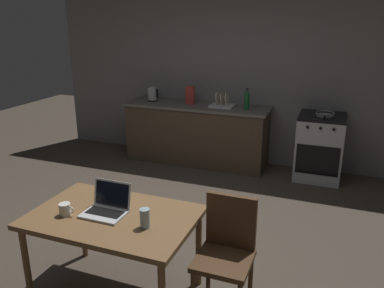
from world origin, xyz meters
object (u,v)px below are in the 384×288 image
(laptop, at_px, (107,208))
(electric_kettle, at_px, (152,94))
(chair, at_px, (227,248))
(dining_table, at_px, (114,223))
(bottle, at_px, (247,100))
(stove_oven, at_px, (320,147))
(cereal_box, at_px, (190,95))
(coffee_mug, at_px, (65,209))
(frying_pan, at_px, (325,114))
(drinking_glass, at_px, (145,218))
(dish_rack, at_px, (222,104))

(laptop, height_order, electric_kettle, electric_kettle)
(chair, distance_m, electric_kettle, 3.60)
(dining_table, relative_size, laptop, 3.90)
(bottle, bearing_deg, stove_oven, 2.66)
(cereal_box, bearing_deg, stove_oven, -0.68)
(laptop, xyz_separation_m, coffee_mug, (-0.27, -0.14, 0.00))
(electric_kettle, bearing_deg, cereal_box, 1.86)
(electric_kettle, height_order, frying_pan, electric_kettle)
(bottle, relative_size, drinking_glass, 2.11)
(stove_oven, distance_m, coffee_mug, 3.62)
(laptop, distance_m, cereal_box, 3.15)
(laptop, height_order, bottle, bottle)
(stove_oven, bearing_deg, coffee_mug, -117.12)
(dining_table, bearing_deg, cereal_box, 100.68)
(drinking_glass, bearing_deg, electric_kettle, 115.58)
(drinking_glass, bearing_deg, chair, 24.15)
(bottle, bearing_deg, laptop, -96.60)
(dining_table, xyz_separation_m, chair, (0.85, 0.16, -0.12))
(frying_pan, height_order, dish_rack, dish_rack)
(coffee_mug, bearing_deg, stove_oven, 62.88)
(stove_oven, xyz_separation_m, chair, (-0.46, -2.92, 0.07))
(electric_kettle, relative_size, coffee_mug, 1.80)
(cereal_box, distance_m, dish_rack, 0.51)
(laptop, distance_m, electric_kettle, 3.29)
(stove_oven, xyz_separation_m, dish_rack, (-1.39, 0.00, 0.49))
(bottle, bearing_deg, dining_table, -95.49)
(laptop, xyz_separation_m, dish_rack, (-0.02, 3.08, 0.18))
(chair, height_order, coffee_mug, chair)
(drinking_glass, bearing_deg, stove_oven, 72.43)
(drinking_glass, height_order, cereal_box, cereal_box)
(cereal_box, bearing_deg, laptop, -80.34)
(electric_kettle, distance_m, coffee_mug, 3.34)
(laptop, height_order, frying_pan, frying_pan)
(dining_table, distance_m, laptop, 0.13)
(dining_table, height_order, dish_rack, dish_rack)
(chair, distance_m, drinking_glass, 0.64)
(dining_table, height_order, bottle, bottle)
(electric_kettle, bearing_deg, frying_pan, -0.65)
(stove_oven, relative_size, electric_kettle, 3.95)
(chair, bearing_deg, drinking_glass, -150.75)
(stove_oven, bearing_deg, chair, -99.02)
(chair, height_order, laptop, laptop)
(bottle, xyz_separation_m, coffee_mug, (-0.62, -3.16, -0.28))
(bottle, relative_size, coffee_mug, 2.40)
(chair, height_order, cereal_box, cereal_box)
(dining_table, xyz_separation_m, coffee_mug, (-0.33, -0.13, 0.12))
(dining_table, bearing_deg, laptop, 171.58)
(coffee_mug, bearing_deg, laptop, 26.89)
(coffee_mug, bearing_deg, frying_pan, 62.31)
(electric_kettle, relative_size, drinking_glass, 1.59)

